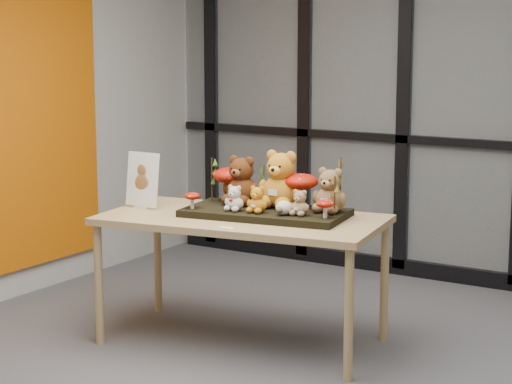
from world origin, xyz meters
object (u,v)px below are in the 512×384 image
Objects in this scene: bear_pooh_yellow at (281,176)px; plush_cream_hedgehog at (284,207)px; bear_tan_back at (330,188)px; bear_brown_medium at (242,178)px; mushroom_front_left at (192,200)px; bear_beige_small at (300,201)px; bear_white_bow at (235,197)px; display_table at (242,227)px; diorama_tray at (266,213)px; mushroom_back_right at (301,189)px; mushroom_front_right at (325,208)px; sign_holder at (142,182)px; bear_small_yellow at (257,198)px; mushroom_back_left at (230,183)px.

bear_pooh_yellow reaches higher than plush_cream_hedgehog.
bear_brown_medium is at bearing 176.31° from bear_tan_back.
bear_pooh_yellow is at bearing 35.67° from mushroom_front_left.
bear_beige_small is 0.10m from plush_cream_hedgehog.
plush_cream_hedgehog is at bearing -1.29° from bear_white_bow.
display_table is 0.33m from bear_brown_medium.
diorama_tray is 3.31× the size of bear_tan_back.
mushroom_back_right reaches higher than mushroom_front_right.
diorama_tray is 2.91× the size of bear_brown_medium.
sign_holder is (-0.57, -0.24, -0.04)m from bear_brown_medium.
bear_tan_back reaches higher than mushroom_front_left.
bear_brown_medium is (-0.21, 0.07, 0.18)m from diorama_tray.
display_table is at bearing -153.43° from diorama_tray.
bear_white_bow is 1.01× the size of bear_beige_small.
bear_small_yellow is 1.03× the size of bear_white_bow.
display_table is 0.23m from bear_small_yellow.
sign_holder is (-0.95, -0.30, 0.01)m from mushroom_back_right.
plush_cream_hedgehog is (0.18, -0.09, 0.07)m from diorama_tray.
mushroom_back_left is at bearing 153.43° from diorama_tray.
bear_beige_small is 1.54× the size of mushroom_front_left.
mushroom_back_left is (-0.33, 0.21, 0.03)m from bear_small_yellow.
sign_holder is at bearing 175.02° from mushroom_front_left.
bear_brown_medium is 0.58m from bear_tan_back.
bear_beige_small reaches higher than display_table.
display_table is at bearing 169.15° from plush_cream_hedgehog.
mushroom_front_left is at bearing -173.20° from bear_white_bow.
mushroom_front_right is (0.55, 0.09, -0.02)m from bear_white_bow.
bear_pooh_yellow is at bearing 19.84° from sign_holder.
bear_tan_back is (0.57, 0.05, -0.02)m from bear_brown_medium.
bear_brown_medium is 0.62m from sign_holder.
sign_holder is at bearing 174.20° from bear_white_bow.
mushroom_front_left is 0.82m from mushroom_front_right.
sign_holder is (-0.83, -0.27, -0.07)m from bear_pooh_yellow.
bear_brown_medium is at bearing 169.43° from mushroom_front_right.
bear_pooh_yellow is 4.09× the size of plush_cream_hedgehog.
bear_tan_back is 1.67× the size of bear_small_yellow.
bear_small_yellow is at bearing -176.15° from bear_beige_small.
bear_brown_medium reaches higher than mushroom_front_left.
plush_cream_hedgehog is (0.31, 0.04, -0.04)m from bear_white_bow.
bear_pooh_yellow is (0.16, 0.19, 0.29)m from display_table.
mushroom_front_left is at bearing -130.62° from bear_brown_medium.
bear_tan_back is 1.18m from sign_holder.
mushroom_front_right is (0.37, -0.15, -0.13)m from bear_pooh_yellow.
bear_pooh_yellow reaches higher than mushroom_back_left.
plush_cream_hedgehog is at bearing -139.13° from bear_tan_back.
bear_tan_back is 1.21× the size of mushroom_back_left.
sign_holder is at bearing -162.29° from mushroom_back_right.
mushroom_back_right is (0.29, 0.27, 0.03)m from bear_white_bow.
diorama_tray reaches higher than display_table.
plush_cream_hedgehog is at bearing -2.40° from bear_small_yellow.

